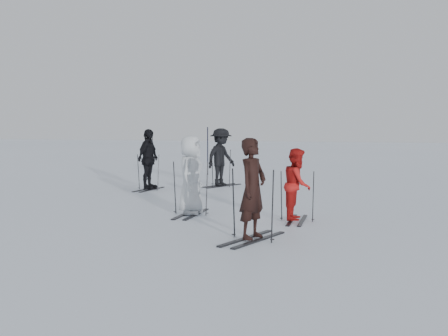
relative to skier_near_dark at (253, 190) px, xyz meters
name	(u,v)px	position (x,y,z in m)	size (l,w,h in m)	color
ground	(211,214)	(-1.72, 2.64, -0.90)	(120.00, 120.00, 0.00)	silver
skier_near_dark	(253,190)	(0.00, 0.00, 0.00)	(0.66, 0.43, 1.81)	black
skier_red	(297,185)	(0.39, 2.25, -0.13)	(0.75, 0.58, 1.54)	#B51714
skier_grey	(191,176)	(-2.11, 2.34, 0.00)	(0.88, 0.57, 1.80)	silver
skier_uphill_left	(148,160)	(-5.25, 6.65, 0.06)	(1.13, 0.47, 1.92)	black
skier_uphill_far	(221,158)	(-3.37, 8.41, 0.07)	(1.25, 0.72, 1.94)	black
skis_near_dark	(253,203)	(0.00, 0.00, -0.24)	(0.96, 1.82, 1.33)	black
skis_red	(297,195)	(0.39, 2.25, -0.35)	(0.81, 1.53, 1.12)	black
skis_grey	(191,187)	(-2.11, 2.34, -0.27)	(0.93, 1.75, 1.27)	black
skis_uphill_left	(148,172)	(-5.25, 6.65, -0.32)	(0.85, 1.61, 1.18)	black
skis_uphill_far	(221,167)	(-3.37, 8.41, -0.25)	(0.94, 1.78, 1.30)	black
piste_marker	(208,151)	(-5.30, 12.50, 0.10)	(0.04, 0.04, 2.00)	black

